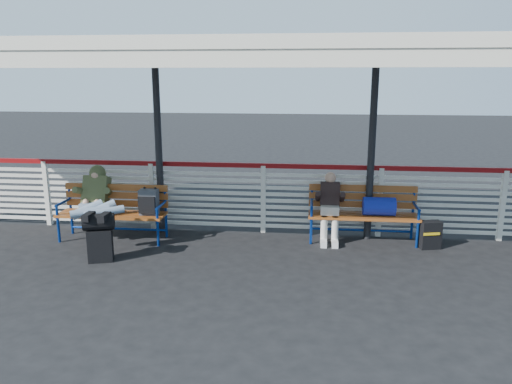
# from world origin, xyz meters

# --- Properties ---
(ground) EXTENTS (60.00, 60.00, 0.00)m
(ground) POSITION_xyz_m (0.00, 0.00, 0.00)
(ground) COLOR black
(ground) RESTS_ON ground
(fence) EXTENTS (12.08, 0.08, 1.24)m
(fence) POSITION_xyz_m (0.00, 1.90, 0.66)
(fence) COLOR silver
(fence) RESTS_ON ground
(canopy) EXTENTS (12.60, 3.60, 3.16)m
(canopy) POSITION_xyz_m (-0.00, 0.87, 3.04)
(canopy) COLOR silver
(canopy) RESTS_ON ground
(luggage_stack) EXTENTS (0.50, 0.37, 0.74)m
(luggage_stack) POSITION_xyz_m (-2.27, 0.21, 0.40)
(luggage_stack) COLOR black
(luggage_stack) RESTS_ON ground
(bench_left) EXTENTS (1.80, 0.56, 0.92)m
(bench_left) POSITION_xyz_m (-2.31, 1.25, 0.58)
(bench_left) COLOR #99481D
(bench_left) RESTS_ON ground
(bench_right) EXTENTS (1.80, 0.56, 0.92)m
(bench_right) POSITION_xyz_m (1.80, 1.61, 0.58)
(bench_right) COLOR #99481D
(bench_right) RESTS_ON ground
(traveler_man) EXTENTS (0.94, 1.64, 0.77)m
(traveler_man) POSITION_xyz_m (-2.62, 0.90, 0.67)
(traveler_man) COLOR #7C8AA7
(traveler_man) RESTS_ON ground
(companion_person) EXTENTS (0.32, 0.66, 1.15)m
(companion_person) POSITION_xyz_m (1.15, 1.57, 0.60)
(companion_person) COLOR beige
(companion_person) RESTS_ON ground
(suitcase_side) EXTENTS (0.36, 0.27, 0.45)m
(suitcase_side) POSITION_xyz_m (2.75, 1.35, 0.23)
(suitcase_side) COLOR black
(suitcase_side) RESTS_ON ground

